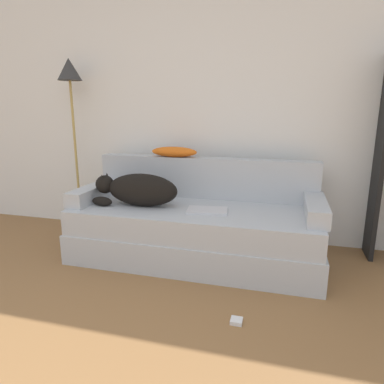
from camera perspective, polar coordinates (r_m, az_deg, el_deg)
The scene contains 10 objects.
wall_back at distance 3.31m, azimuth 0.16°, elevation 15.95°, with size 7.46×0.06×2.70m.
couch at distance 2.85m, azimuth 0.51°, elevation -6.88°, with size 2.00×0.84×0.44m.
couch_backrest at distance 3.07m, azimuth 2.20°, elevation 2.42°, with size 1.96×0.15×0.36m.
couch_arm_left at distance 3.12m, azimuth -16.13°, elevation -0.13°, with size 0.15×0.65×0.12m.
couch_arm_right at distance 2.69m, azimuth 19.92°, elevation -2.61°, with size 0.15×0.65×0.12m.
dog at distance 2.84m, azimuth -9.01°, elevation 0.42°, with size 0.72×0.24×0.27m.
laptop at distance 2.67m, azimuth 2.56°, elevation -3.08°, with size 0.33×0.23×0.02m.
throw_pillow at distance 3.09m, azimuth -3.00°, elevation 6.71°, with size 0.42×0.16×0.09m.
floor_lamp at distance 3.57m, azimuth -19.52°, elevation 15.18°, with size 0.23×0.23×1.68m.
power_adapter at distance 2.15m, azimuth 7.42°, elevation -20.54°, with size 0.07×0.07×0.02m.
Camera 1 is at (0.87, -0.33, 1.22)m, focal length 32.00 mm.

